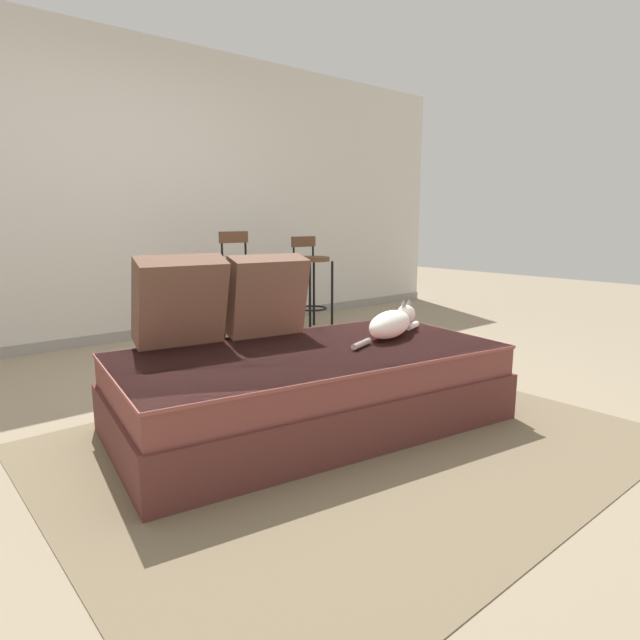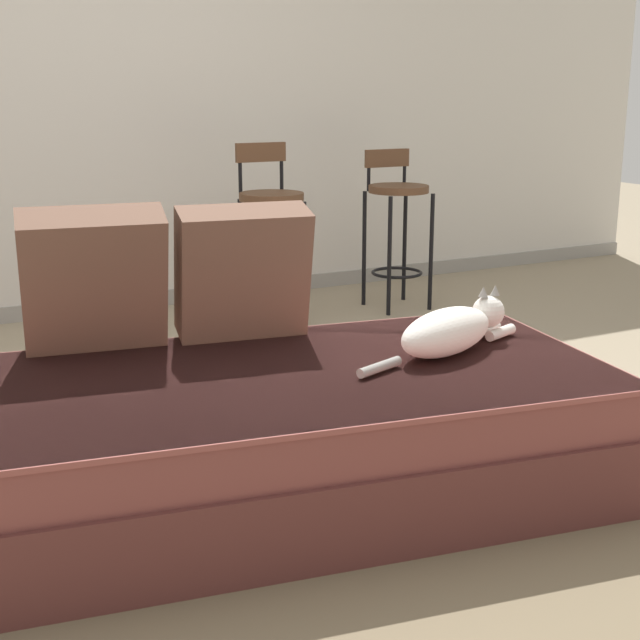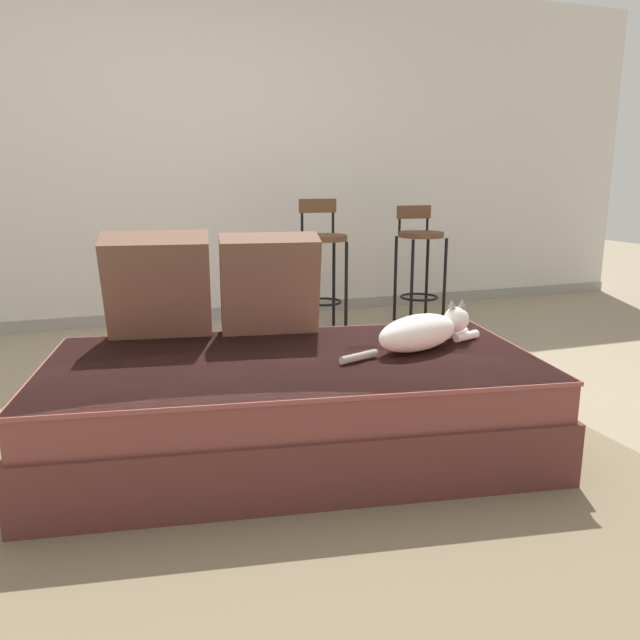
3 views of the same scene
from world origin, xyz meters
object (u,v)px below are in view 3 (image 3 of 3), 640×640
(couch, at_px, (293,404))
(throw_pillow_middle, at_px, (270,284))
(bar_stool_near_window, at_px, (323,253))
(bar_stool_by_doorway, at_px, (420,252))
(throw_pillow_corner, at_px, (158,285))
(cat, at_px, (423,331))

(couch, xyz_separation_m, throw_pillow_middle, (0.01, 0.41, 0.43))
(throw_pillow_middle, bearing_deg, bar_stool_near_window, 62.52)
(bar_stool_near_window, xyz_separation_m, bar_stool_by_doorway, (0.79, -0.00, -0.02))
(couch, xyz_separation_m, bar_stool_by_doorway, (1.60, 1.94, 0.35))
(throw_pillow_corner, bearing_deg, bar_stool_by_doorway, 35.21)
(throw_pillow_middle, bearing_deg, cat, -41.01)
(throw_pillow_middle, distance_m, cat, 0.73)
(bar_stool_by_doorway, bearing_deg, bar_stool_near_window, 179.92)
(couch, relative_size, cat, 2.87)
(throw_pillow_corner, xyz_separation_m, throw_pillow_middle, (0.48, -0.08, -0.01))
(couch, height_order, bar_stool_by_doorway, bar_stool_by_doorway)
(couch, bearing_deg, throw_pillow_middle, 87.93)
(cat, bearing_deg, throw_pillow_corner, 152.00)
(couch, distance_m, bar_stool_by_doorway, 2.54)
(throw_pillow_corner, bearing_deg, bar_stool_near_window, 48.70)
(couch, bearing_deg, bar_stool_near_window, 67.28)
(throw_pillow_middle, relative_size, bar_stool_near_window, 0.49)
(couch, xyz_separation_m, throw_pillow_corner, (-0.47, 0.48, 0.44))
(bar_stool_near_window, bearing_deg, couch, -112.72)
(throw_pillow_middle, relative_size, cat, 0.65)
(throw_pillow_corner, relative_size, cat, 0.67)
(throw_pillow_corner, distance_m, cat, 1.17)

